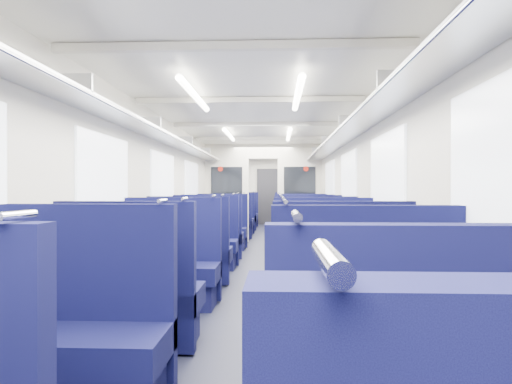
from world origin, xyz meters
TOP-DOWN VIEW (x-y plane):
  - floor at (0.00, 0.00)m, footprint 2.80×18.00m
  - ceiling at (0.00, 0.00)m, footprint 2.80×18.00m
  - wall_left at (-1.40, 0.00)m, footprint 0.02×18.00m
  - dado_left at (-1.39, 0.00)m, footprint 0.03×17.90m
  - wall_right at (1.40, 0.00)m, footprint 0.02×18.00m
  - dado_right at (1.39, 0.00)m, footprint 0.03×17.90m
  - wall_far at (0.00, 9.00)m, footprint 2.80×0.02m
  - luggage_rack_left at (-1.21, 0.00)m, footprint 0.36×17.40m
  - luggage_rack_right at (1.21, 0.00)m, footprint 0.36×17.40m
  - windows at (0.00, -0.46)m, footprint 2.78×15.60m
  - ceiling_fittings at (0.00, -0.26)m, footprint 2.70×16.06m
  - end_door at (0.00, 8.94)m, footprint 0.75×0.06m
  - bulkhead at (-0.00, 3.56)m, footprint 2.80×0.10m
  - seat_6 at (-0.83, -4.74)m, footprint 1.08×0.59m
  - seat_7 at (0.83, -4.87)m, footprint 1.08×0.59m
  - seat_8 at (-0.83, -3.77)m, footprint 1.08×0.59m
  - seat_9 at (0.83, -3.68)m, footprint 1.08×0.59m
  - seat_10 at (-0.83, -2.46)m, footprint 1.08×0.59m
  - seat_11 at (0.83, -2.48)m, footprint 1.08×0.59m
  - seat_12 at (-0.83, -1.31)m, footprint 1.08×0.59m
  - seat_13 at (0.83, -1.28)m, footprint 1.08×0.59m
  - seat_14 at (-0.83, -0.12)m, footprint 1.08×0.59m
  - seat_15 at (0.83, -0.17)m, footprint 1.08×0.59m
  - seat_16 at (-0.83, 0.84)m, footprint 1.08×0.59m
  - seat_17 at (0.83, 1.01)m, footprint 1.08×0.59m
  - seat_18 at (-0.83, 2.13)m, footprint 1.08×0.59m
  - seat_19 at (0.83, 1.99)m, footprint 1.08×0.59m
  - seat_20 at (-0.83, 4.13)m, footprint 1.08×0.59m
  - seat_21 at (0.83, 4.12)m, footprint 1.08×0.59m
  - seat_22 at (-0.83, 5.20)m, footprint 1.08×0.59m
  - seat_23 at (0.83, 5.17)m, footprint 1.08×0.59m
  - seat_24 at (-0.83, 6.47)m, footprint 1.08×0.59m
  - seat_25 at (0.83, 6.38)m, footprint 1.08×0.59m
  - seat_26 at (-0.83, 7.64)m, footprint 1.08×0.59m
  - seat_27 at (0.83, 7.65)m, footprint 1.08×0.59m

SIDE VIEW (x-z plane):
  - floor at x=0.00m, z-range -0.01..0.01m
  - dado_left at x=-1.39m, z-range 0.00..0.70m
  - dado_right at x=1.39m, z-range 0.00..0.70m
  - seat_6 at x=-0.83m, z-range -0.23..0.97m
  - seat_7 at x=0.83m, z-range -0.23..0.97m
  - seat_8 at x=-0.83m, z-range -0.23..0.97m
  - seat_9 at x=0.83m, z-range -0.23..0.97m
  - seat_10 at x=-0.83m, z-range -0.23..0.97m
  - seat_11 at x=0.83m, z-range -0.23..0.97m
  - seat_12 at x=-0.83m, z-range -0.23..0.97m
  - seat_13 at x=0.83m, z-range -0.23..0.97m
  - seat_14 at x=-0.83m, z-range -0.23..0.97m
  - seat_15 at x=0.83m, z-range -0.23..0.97m
  - seat_16 at x=-0.83m, z-range -0.23..0.97m
  - seat_17 at x=0.83m, z-range -0.23..0.97m
  - seat_18 at x=-0.83m, z-range -0.23..0.97m
  - seat_19 at x=0.83m, z-range -0.23..0.97m
  - seat_20 at x=-0.83m, z-range -0.23..0.97m
  - seat_21 at x=0.83m, z-range -0.23..0.97m
  - seat_22 at x=-0.83m, z-range -0.23..0.97m
  - seat_23 at x=0.83m, z-range -0.23..0.97m
  - seat_24 at x=-0.83m, z-range -0.23..0.97m
  - seat_25 at x=0.83m, z-range -0.23..0.97m
  - seat_26 at x=-0.83m, z-range -0.23..0.97m
  - seat_27 at x=0.83m, z-range -0.23..0.97m
  - end_door at x=0.00m, z-range 0.00..2.00m
  - wall_left at x=-1.40m, z-range 0.00..2.35m
  - wall_right at x=1.40m, z-range 0.00..2.35m
  - wall_far at x=0.00m, z-range 0.00..2.35m
  - bulkhead at x=0.00m, z-range 0.06..2.41m
  - windows at x=0.00m, z-range 1.04..1.79m
  - luggage_rack_left at x=-1.21m, z-range 1.88..2.06m
  - luggage_rack_right at x=1.21m, z-range 1.88..2.06m
  - ceiling_fittings at x=0.00m, z-range 2.23..2.35m
  - ceiling at x=0.00m, z-range 2.35..2.35m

